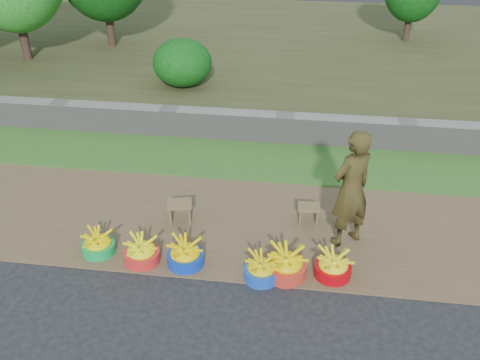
# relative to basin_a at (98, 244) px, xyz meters

# --- Properties ---
(ground_plane) EXTENTS (120.00, 120.00, 0.00)m
(ground_plane) POSITION_rel_basin_a_xyz_m (2.28, -0.35, -0.15)
(ground_plane) COLOR black
(ground_plane) RESTS_ON ground
(dirt_shoulder) EXTENTS (80.00, 2.50, 0.02)m
(dirt_shoulder) POSITION_rel_basin_a_xyz_m (2.28, 0.90, -0.14)
(dirt_shoulder) COLOR brown
(dirt_shoulder) RESTS_ON ground
(grass_verge) EXTENTS (80.00, 1.50, 0.04)m
(grass_verge) POSITION_rel_basin_a_xyz_m (2.28, 2.90, -0.13)
(grass_verge) COLOR #336222
(grass_verge) RESTS_ON ground
(retaining_wall) EXTENTS (80.00, 0.35, 0.55)m
(retaining_wall) POSITION_rel_basin_a_xyz_m (2.28, 3.75, 0.12)
(retaining_wall) COLOR slate
(retaining_wall) RESTS_ON ground
(earth_bank) EXTENTS (80.00, 10.00, 0.50)m
(earth_bank) POSITION_rel_basin_a_xyz_m (2.28, 8.65, 0.10)
(earth_bank) COLOR #3A3B1E
(earth_bank) RESTS_ON ground
(basin_a) EXTENTS (0.45, 0.45, 0.33)m
(basin_a) POSITION_rel_basin_a_xyz_m (0.00, 0.00, 0.00)
(basin_a) COLOR #0C9441
(basin_a) RESTS_ON ground
(basin_b) EXTENTS (0.48, 0.48, 0.36)m
(basin_b) POSITION_rel_basin_a_xyz_m (0.64, -0.10, 0.01)
(basin_b) COLOR red
(basin_b) RESTS_ON ground
(basin_c) EXTENTS (0.49, 0.49, 0.37)m
(basin_c) POSITION_rel_basin_a_xyz_m (1.23, -0.07, 0.01)
(basin_c) COLOR #0C30B1
(basin_c) RESTS_ON ground
(basin_d) EXTENTS (0.45, 0.45, 0.34)m
(basin_d) POSITION_rel_basin_a_xyz_m (2.25, -0.21, 0.00)
(basin_d) COLOR #1540B7
(basin_d) RESTS_ON ground
(basin_e) EXTENTS (0.53, 0.53, 0.39)m
(basin_e) POSITION_rel_basin_a_xyz_m (2.56, -0.11, 0.03)
(basin_e) COLOR #B02B1E
(basin_e) RESTS_ON ground
(basin_f) EXTENTS (0.48, 0.48, 0.36)m
(basin_f) POSITION_rel_basin_a_xyz_m (3.15, -0.04, 0.01)
(basin_f) COLOR #A2030B
(basin_f) RESTS_ON ground
(stool_left) EXTENTS (0.41, 0.35, 0.32)m
(stool_left) POSITION_rel_basin_a_xyz_m (0.93, 0.88, 0.12)
(stool_left) COLOR brown
(stool_left) RESTS_ON dirt_shoulder
(stool_right) EXTENTS (0.33, 0.26, 0.28)m
(stool_right) POSITION_rel_basin_a_xyz_m (2.81, 1.10, 0.09)
(stool_right) COLOR brown
(stool_right) RESTS_ON dirt_shoulder
(vendor_woman) EXTENTS (0.74, 0.70, 1.70)m
(vendor_woman) POSITION_rel_basin_a_xyz_m (3.33, 0.71, 0.72)
(vendor_woman) COLOR black
(vendor_woman) RESTS_ON dirt_shoulder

